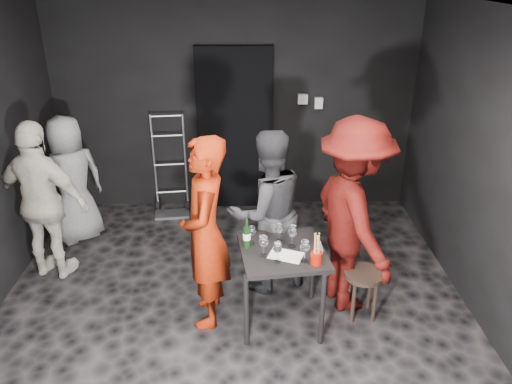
{
  "coord_description": "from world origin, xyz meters",
  "views": [
    {
      "loc": [
        0.13,
        -3.63,
        3.03
      ],
      "look_at": [
        0.22,
        0.25,
        1.21
      ],
      "focal_mm": 35.0,
      "sensor_mm": 36.0,
      "label": 1
    }
  ],
  "objects_px": {
    "tasting_table": "(282,259)",
    "server_red": "(205,218)",
    "wine_bottle": "(247,236)",
    "breadstick_cup": "(317,249)",
    "woman_black": "(267,204)",
    "hand_truck": "(172,196)",
    "bystander_grey": "(72,180)",
    "man_maroon": "(355,196)",
    "stool": "(363,281)",
    "bystander_cream": "(42,194)"
  },
  "relations": [
    {
      "from": "tasting_table",
      "to": "server_red",
      "type": "relative_size",
      "value": 0.36
    },
    {
      "from": "wine_bottle",
      "to": "breadstick_cup",
      "type": "xyz_separation_m",
      "value": [
        0.57,
        -0.27,
        0.03
      ]
    },
    {
      "from": "woman_black",
      "to": "breadstick_cup",
      "type": "xyz_separation_m",
      "value": [
        0.37,
        -0.78,
        -0.02
      ]
    },
    {
      "from": "hand_truck",
      "to": "woman_black",
      "type": "height_order",
      "value": "woman_black"
    },
    {
      "from": "hand_truck",
      "to": "bystander_grey",
      "type": "bearing_deg",
      "value": -154.39
    },
    {
      "from": "server_red",
      "to": "bystander_grey",
      "type": "relative_size",
      "value": 1.38
    },
    {
      "from": "tasting_table",
      "to": "man_maroon",
      "type": "xyz_separation_m",
      "value": [
        0.65,
        0.27,
        0.48
      ]
    },
    {
      "from": "stool",
      "to": "server_red",
      "type": "height_order",
      "value": "server_red"
    },
    {
      "from": "hand_truck",
      "to": "woman_black",
      "type": "relative_size",
      "value": 0.73
    },
    {
      "from": "tasting_table",
      "to": "woman_black",
      "type": "xyz_separation_m",
      "value": [
        -0.11,
        0.57,
        0.25
      ]
    },
    {
      "from": "hand_truck",
      "to": "bystander_cream",
      "type": "xyz_separation_m",
      "value": [
        -1.05,
        -1.38,
        0.7
      ]
    },
    {
      "from": "hand_truck",
      "to": "server_red",
      "type": "relative_size",
      "value": 0.64
    },
    {
      "from": "man_maroon",
      "to": "wine_bottle",
      "type": "bearing_deg",
      "value": 86.26
    },
    {
      "from": "server_red",
      "to": "woman_black",
      "type": "distance_m",
      "value": 0.76
    },
    {
      "from": "tasting_table",
      "to": "server_red",
      "type": "bearing_deg",
      "value": 174.62
    },
    {
      "from": "wine_bottle",
      "to": "breadstick_cup",
      "type": "bearing_deg",
      "value": -25.68
    },
    {
      "from": "breadstick_cup",
      "to": "woman_black",
      "type": "bearing_deg",
      "value": 115.47
    },
    {
      "from": "bystander_cream",
      "to": "breadstick_cup",
      "type": "bearing_deg",
      "value": 174.21
    },
    {
      "from": "stool",
      "to": "man_maroon",
      "type": "distance_m",
      "value": 0.79
    },
    {
      "from": "bystander_cream",
      "to": "woman_black",
      "type": "bearing_deg",
      "value": -170.38
    },
    {
      "from": "server_red",
      "to": "wine_bottle",
      "type": "relative_size",
      "value": 7.5
    },
    {
      "from": "server_red",
      "to": "woman_black",
      "type": "height_order",
      "value": "server_red"
    },
    {
      "from": "hand_truck",
      "to": "wine_bottle",
      "type": "relative_size",
      "value": 4.77
    },
    {
      "from": "hand_truck",
      "to": "breadstick_cup",
      "type": "relative_size",
      "value": 4.42
    },
    {
      "from": "wine_bottle",
      "to": "stool",
      "type": "bearing_deg",
      "value": -0.47
    },
    {
      "from": "stool",
      "to": "breadstick_cup",
      "type": "distance_m",
      "value": 0.75
    },
    {
      "from": "server_red",
      "to": "breadstick_cup",
      "type": "bearing_deg",
      "value": 71.38
    },
    {
      "from": "hand_truck",
      "to": "stool",
      "type": "distance_m",
      "value": 2.94
    },
    {
      "from": "man_maroon",
      "to": "bystander_cream",
      "type": "bearing_deg",
      "value": 63.71
    },
    {
      "from": "tasting_table",
      "to": "server_red",
      "type": "distance_m",
      "value": 0.77
    },
    {
      "from": "stool",
      "to": "breadstick_cup",
      "type": "relative_size",
      "value": 1.58
    },
    {
      "from": "woman_black",
      "to": "server_red",
      "type": "bearing_deg",
      "value": 21.0
    },
    {
      "from": "stool",
      "to": "woman_black",
      "type": "distance_m",
      "value": 1.13
    },
    {
      "from": "tasting_table",
      "to": "man_maroon",
      "type": "bearing_deg",
      "value": 22.38
    },
    {
      "from": "wine_bottle",
      "to": "man_maroon",
      "type": "bearing_deg",
      "value": 12.29
    },
    {
      "from": "man_maroon",
      "to": "bystander_cream",
      "type": "distance_m",
      "value": 3.03
    },
    {
      "from": "stool",
      "to": "woman_black",
      "type": "bearing_deg",
      "value": 148.87
    },
    {
      "from": "server_red",
      "to": "woman_black",
      "type": "xyz_separation_m",
      "value": [
        0.55,
        0.5,
        -0.13
      ]
    },
    {
      "from": "hand_truck",
      "to": "woman_black",
      "type": "distance_m",
      "value": 2.1
    },
    {
      "from": "tasting_table",
      "to": "breadstick_cup",
      "type": "distance_m",
      "value": 0.41
    },
    {
      "from": "hand_truck",
      "to": "breadstick_cup",
      "type": "height_order",
      "value": "hand_truck"
    },
    {
      "from": "bystander_grey",
      "to": "server_red",
      "type": "bearing_deg",
      "value": 98.4
    },
    {
      "from": "hand_truck",
      "to": "tasting_table",
      "type": "height_order",
      "value": "hand_truck"
    },
    {
      "from": "tasting_table",
      "to": "man_maroon",
      "type": "distance_m",
      "value": 0.85
    },
    {
      "from": "bystander_grey",
      "to": "wine_bottle",
      "type": "relative_size",
      "value": 5.43
    },
    {
      "from": "bystander_grey",
      "to": "tasting_table",
      "type": "bearing_deg",
      "value": 106.77
    },
    {
      "from": "server_red",
      "to": "wine_bottle",
      "type": "distance_m",
      "value": 0.4
    },
    {
      "from": "hand_truck",
      "to": "server_red",
      "type": "distance_m",
      "value": 2.35
    },
    {
      "from": "stool",
      "to": "server_red",
      "type": "distance_m",
      "value": 1.56
    },
    {
      "from": "server_red",
      "to": "man_maroon",
      "type": "relative_size",
      "value": 0.91
    }
  ]
}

